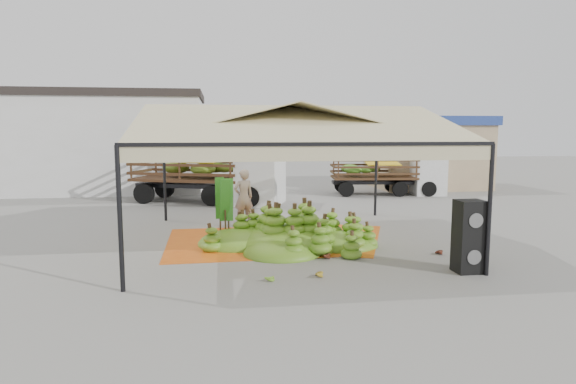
{
  "coord_description": "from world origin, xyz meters",
  "views": [
    {
      "loc": [
        -1.98,
        -13.92,
        3.26
      ],
      "look_at": [
        0.2,
        1.5,
        1.3
      ],
      "focal_mm": 30.0,
      "sensor_mm": 36.0,
      "label": 1
    }
  ],
  "objects": [
    {
      "name": "hand_red_b",
      "position": [
        3.7,
        -2.09,
        0.09
      ],
      "size": [
        0.42,
        0.35,
        0.18
      ],
      "primitive_type": "ellipsoid",
      "rotation": [
        0.0,
        0.0,
        -0.07
      ],
      "color": "#5A2114",
      "rests_on": "ground"
    },
    {
      "name": "vendor",
      "position": [
        -1.19,
        2.76,
        0.98
      ],
      "size": [
        0.84,
        0.69,
        1.97
      ],
      "primitive_type": "imported",
      "rotation": [
        0.0,
        0.0,
        3.5
      ],
      "color": "gray",
      "rests_on": "ground"
    },
    {
      "name": "building_tan",
      "position": [
        10.0,
        13.0,
        2.07
      ],
      "size": [
        6.3,
        5.3,
        4.1
      ],
      "color": "tan",
      "rests_on": "ground"
    },
    {
      "name": "banana_heap",
      "position": [
        0.03,
        -0.47,
        0.58
      ],
      "size": [
        5.59,
        4.68,
        1.15
      ],
      "primitive_type": "ellipsoid",
      "rotation": [
        0.0,
        0.0,
        0.05
      ],
      "color": "#597C19",
      "rests_on": "ground"
    },
    {
      "name": "speaker_stack",
      "position": [
        3.7,
        -3.7,
        0.85
      ],
      "size": [
        0.62,
        0.54,
        1.7
      ],
      "rotation": [
        0.0,
        0.0,
        0.01
      ],
      "color": "black",
      "rests_on": "ground"
    },
    {
      "name": "banana_leaves",
      "position": [
        -1.81,
        0.98,
        0.0
      ],
      "size": [
        0.96,
        1.36,
        3.7
      ],
      "primitive_type": null,
      "color": "#257A20",
      "rests_on": "ground"
    },
    {
      "name": "truck_left",
      "position": [
        -2.28,
        8.4,
        1.45
      ],
      "size": [
        7.24,
        4.55,
        2.35
      ],
      "rotation": [
        0.0,
        0.0,
        -0.35
      ],
      "color": "#482518",
      "rests_on": "ground"
    },
    {
      "name": "truck_right",
      "position": [
        6.85,
        10.0,
        1.21
      ],
      "size": [
        5.9,
        2.58,
        1.96
      ],
      "rotation": [
        0.0,
        0.0,
        -0.11
      ],
      "color": "#482818",
      "rests_on": "ground"
    },
    {
      "name": "hand_yellow_a",
      "position": [
        0.1,
        -3.61,
        0.1
      ],
      "size": [
        0.47,
        0.39,
        0.2
      ],
      "primitive_type": "ellipsoid",
      "rotation": [
        0.0,
        0.0,
        -0.1
      ],
      "color": "gold",
      "rests_on": "ground"
    },
    {
      "name": "hand_green",
      "position": [
        -0.98,
        -3.7,
        0.09
      ],
      "size": [
        0.5,
        0.49,
        0.17
      ],
      "primitive_type": "ellipsoid",
      "rotation": [
        0.0,
        0.0,
        -0.7
      ],
      "color": "#417B19",
      "rests_on": "ground"
    },
    {
      "name": "tarp_right",
      "position": [
        0.76,
        0.52,
        0.01
      ],
      "size": [
        5.42,
        5.54,
        0.01
      ],
      "primitive_type": "cube",
      "rotation": [
        0.0,
        0.0,
        -0.37
      ],
      "color": "#CC5C13",
      "rests_on": "ground"
    },
    {
      "name": "tarp_left",
      "position": [
        -1.28,
        0.14,
        0.01
      ],
      "size": [
        4.66,
        4.45,
        0.01
      ],
      "primitive_type": "cube",
      "rotation": [
        0.0,
        0.0,
        0.02
      ],
      "color": "#D56114",
      "rests_on": "ground"
    },
    {
      "name": "hand_yellow_b",
      "position": [
        1.45,
        -1.91,
        0.1
      ],
      "size": [
        0.45,
        0.37,
        0.19
      ],
      "primitive_type": "ellipsoid",
      "rotation": [
        0.0,
        0.0,
        -0.05
      ],
      "color": "#B89224",
      "rests_on": "ground"
    },
    {
      "name": "ground",
      "position": [
        0.0,
        0.0,
        0.0
      ],
      "size": [
        90.0,
        90.0,
        0.0
      ],
      "primitive_type": "plane",
      "color": "slate",
      "rests_on": "ground"
    },
    {
      "name": "building_white",
      "position": [
        -10.0,
        14.0,
        2.71
      ],
      "size": [
        14.3,
        6.3,
        5.4
      ],
      "color": "silver",
      "rests_on": "ground"
    },
    {
      "name": "hanging_bunches",
      "position": [
        0.58,
        0.85,
        2.62
      ],
      "size": [
        3.24,
        0.24,
        0.2
      ],
      "color": "#407D1A",
      "rests_on": "ground"
    },
    {
      "name": "hand_red_a",
      "position": [
        0.63,
        -2.05,
        0.1
      ],
      "size": [
        0.53,
        0.47,
        0.2
      ],
      "primitive_type": "ellipsoid",
      "rotation": [
        0.0,
        0.0,
        -0.25
      ],
      "color": "#502012",
      "rests_on": "ground"
    },
    {
      "name": "canopy_tent",
      "position": [
        0.0,
        0.0,
        3.3
      ],
      "size": [
        8.1,
        8.1,
        4.0
      ],
      "color": "black",
      "rests_on": "ground"
    }
  ]
}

